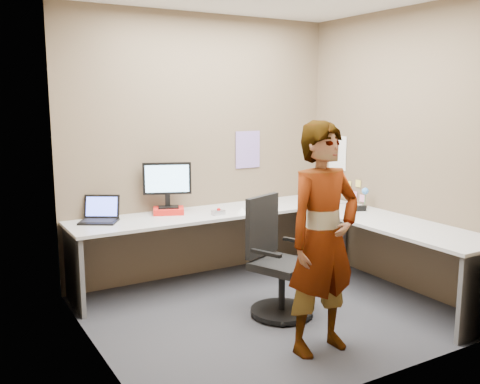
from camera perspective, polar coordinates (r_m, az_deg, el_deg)
ground at (r=4.81m, az=3.20°, el=-12.70°), size 3.00×3.00×0.00m
wall_back at (r=5.59m, az=-4.07°, el=4.79°), size 3.00×0.00×3.00m
wall_right at (r=5.44m, az=16.67°, el=4.25°), size 0.00×2.70×2.70m
wall_left at (r=3.85m, az=-15.58°, el=2.09°), size 0.00×2.70×2.70m
desk at (r=5.16m, az=4.95°, el=-4.24°), size 2.98×2.58×0.73m
paper_ream at (r=5.31m, az=-7.62°, el=-1.99°), size 0.35×0.31×0.06m
monitor at (r=5.27m, az=-7.77°, el=1.16°), size 0.45×0.22×0.45m
laptop at (r=5.10m, az=-14.70°, el=-2.38°), size 0.42×0.41×0.24m
trackball_mouse at (r=5.22m, az=-2.33°, el=-2.16°), size 0.12×0.08×0.07m
origami at (r=5.27m, az=0.22°, el=-1.99°), size 0.10×0.10×0.06m
stapler at (r=5.52m, az=12.54°, el=-1.72°), size 0.15×0.09×0.05m
flower at (r=5.65m, az=13.20°, el=-0.27°), size 0.07×0.07×0.22m
calendar_purple at (r=5.85m, az=0.84°, el=4.55°), size 0.30×0.01×0.40m
calendar_white at (r=6.09m, az=10.37°, el=4.13°), size 0.01×0.28×0.38m
sticky_note_a at (r=5.87m, az=12.50°, el=0.89°), size 0.01×0.07×0.07m
sticky_note_b at (r=5.93m, az=12.12°, el=-0.28°), size 0.01×0.07×0.07m
sticky_note_c at (r=5.84m, az=12.91°, el=-0.66°), size 0.01×0.07×0.07m
sticky_note_d at (r=5.98m, az=11.51°, el=0.81°), size 0.01×0.07×0.07m
office_chair at (r=4.65m, az=3.87°, el=-8.09°), size 0.59×0.58×1.01m
person at (r=3.92m, az=8.85°, el=-4.97°), size 0.64×0.43×1.70m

